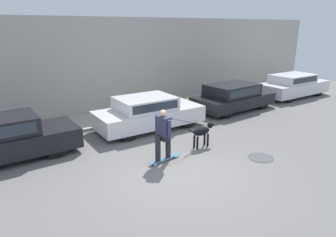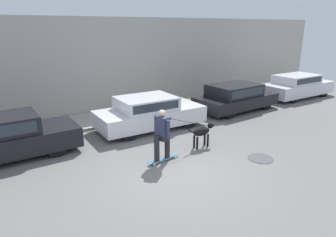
% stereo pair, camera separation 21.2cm
% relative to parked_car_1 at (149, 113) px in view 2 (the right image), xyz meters
% --- Properties ---
extents(ground_plane, '(36.00, 36.00, 0.00)m').
position_rel_parked_car_1_xyz_m(ground_plane, '(-1.30, -3.67, -0.63)').
color(ground_plane, slate).
extents(back_wall, '(32.00, 0.30, 4.29)m').
position_rel_parked_car_1_xyz_m(back_wall, '(-1.30, 3.38, 1.52)').
color(back_wall, '#ADA89E').
rests_on(back_wall, ground_plane).
extents(sidewalk_curb, '(30.00, 2.18, 0.11)m').
position_rel_parked_car_1_xyz_m(sidewalk_curb, '(-1.30, 2.12, -0.57)').
color(sidewalk_curb, '#A39E93').
rests_on(sidewalk_curb, ground_plane).
extents(parked_car_1, '(4.29, 1.97, 1.29)m').
position_rel_parked_car_1_xyz_m(parked_car_1, '(0.00, 0.00, 0.00)').
color(parked_car_1, black).
rests_on(parked_car_1, ground_plane).
extents(parked_car_2, '(4.16, 1.98, 1.27)m').
position_rel_parked_car_1_xyz_m(parked_car_2, '(4.76, -0.00, 0.00)').
color(parked_car_2, black).
rests_on(parked_car_2, ground_plane).
extents(parked_car_3, '(4.47, 1.85, 1.29)m').
position_rel_parked_car_1_xyz_m(parked_car_3, '(9.68, -0.00, 0.01)').
color(parked_car_3, black).
rests_on(parked_car_3, ground_plane).
extents(dog, '(1.10, 0.29, 0.79)m').
position_rel_parked_car_1_xyz_m(dog, '(0.49, -2.65, -0.10)').
color(dog, black).
rests_on(dog, ground_plane).
extents(skateboarder, '(2.59, 0.65, 1.62)m').
position_rel_parked_car_1_xyz_m(skateboarder, '(-1.24, -2.88, 0.28)').
color(skateboarder, beige).
rests_on(skateboarder, ground_plane).
extents(manhole_cover, '(0.77, 0.77, 0.01)m').
position_rel_parked_car_1_xyz_m(manhole_cover, '(1.38, -4.38, -0.62)').
color(manhole_cover, '#38383D').
rests_on(manhole_cover, ground_plane).
extents(fire_hydrant, '(0.18, 0.18, 0.70)m').
position_rel_parked_car_1_xyz_m(fire_hydrant, '(2.57, 0.78, -0.26)').
color(fire_hydrant, gold).
rests_on(fire_hydrant, ground_plane).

